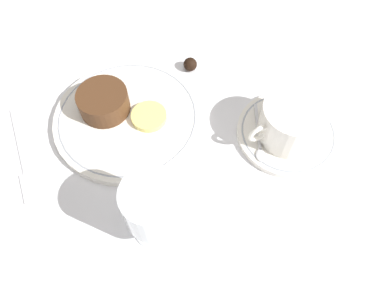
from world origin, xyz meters
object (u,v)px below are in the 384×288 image
at_px(coffee_cup, 292,121).
at_px(wine_glass, 154,207).
at_px(fork, 24,163).
at_px(dinner_plate, 128,118).
at_px(dessert_cake, 103,102).

height_order(coffee_cup, wine_glass, wine_glass).
height_order(wine_glass, fork, wine_glass).
height_order(dinner_plate, wine_glass, wine_glass).
xyz_separation_m(dinner_plate, wine_glass, (0.02, 0.19, 0.06)).
relative_size(wine_glass, fork, 0.62).
relative_size(coffee_cup, wine_glass, 1.11).
relative_size(fork, dessert_cake, 2.22).
bearing_deg(wine_glass, dinner_plate, -96.61).
bearing_deg(coffee_cup, fork, -17.39).
distance_m(coffee_cup, dessert_cake, 0.30).
bearing_deg(fork, dinner_plate, -176.76).
bearing_deg(fork, wine_glass, 130.54).
xyz_separation_m(coffee_cup, fork, (0.40, -0.13, -0.04)).
height_order(dinner_plate, dessert_cake, dessert_cake).
distance_m(dinner_plate, fork, 0.18).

